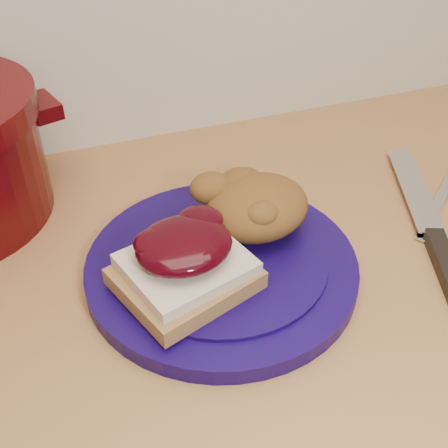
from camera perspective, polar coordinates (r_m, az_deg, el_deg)
name	(u,v)px	position (r m, az deg, el deg)	size (l,w,h in m)	color
plate	(222,266)	(0.60, -0.25, -4.32)	(0.29, 0.29, 0.02)	#100443
sandwich	(185,262)	(0.55, -4.00, -3.92)	(0.15, 0.14, 0.06)	olive
stuffing_mound	(257,207)	(0.61, 3.37, 1.75)	(0.12, 0.10, 0.06)	brown
chef_knife	(436,242)	(0.68, 20.77, -1.74)	(0.13, 0.29, 0.02)	black
butter_knife	(438,203)	(0.75, 20.92, 2.02)	(0.17, 0.01, 0.00)	silver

